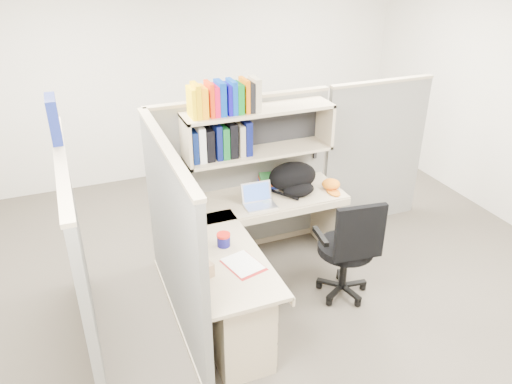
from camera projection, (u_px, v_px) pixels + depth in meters
name	position (u px, v px, depth m)	size (l,w,h in m)	color
ground	(277.00, 296.00, 4.56)	(6.00, 6.00, 0.00)	#37322A
room_shell	(281.00, 129.00, 3.82)	(6.00, 6.00, 6.00)	beige
cubicle	(220.00, 194.00, 4.40)	(3.79, 1.84, 1.95)	#5D5D58
desk	(246.00, 286.00, 3.99)	(1.74, 1.75, 0.73)	tan
laptop	(260.00, 196.00, 4.52)	(0.28, 0.28, 0.20)	silver
backpack	(295.00, 179.00, 4.75)	(0.48, 0.37, 0.28)	black
orange_cap	(331.00, 184.00, 4.86)	(0.18, 0.21, 0.10)	#CE6711
snack_canister	(224.00, 240.00, 3.96)	(0.11, 0.11, 0.11)	navy
tissue_box	(204.00, 266.00, 3.60)	(0.11, 0.11, 0.17)	tan
mouse	(266.00, 202.00, 4.61)	(0.08, 0.05, 0.03)	#829FB9
paper_cup	(251.00, 188.00, 4.78)	(0.07, 0.07, 0.10)	silver
book_stack	(268.00, 182.00, 4.89)	(0.18, 0.24, 0.12)	gray
loose_paper	(243.00, 264.00, 3.77)	(0.22, 0.29, 0.00)	white
task_chair	(346.00, 264.00, 4.39)	(0.56, 0.52, 1.04)	black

